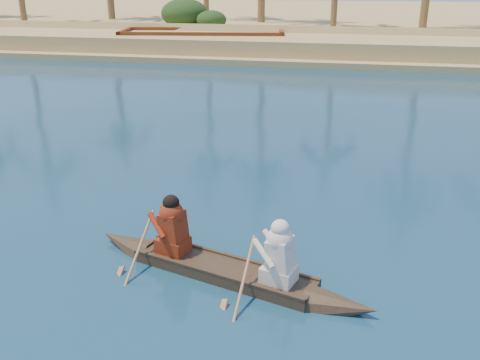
# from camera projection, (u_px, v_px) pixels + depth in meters

# --- Properties ---
(ground) EXTENTS (160.00, 160.00, 0.00)m
(ground) POSITION_uv_depth(u_px,v_px,m) (342.00, 282.00, 9.26)
(ground) COLOR #0A2346
(ground) RESTS_ON ground
(sandy_embankment) EXTENTS (150.00, 51.00, 1.50)m
(sandy_embankment) POSITION_uv_depth(u_px,v_px,m) (354.00, 22.00, 51.91)
(sandy_embankment) COLOR tan
(sandy_embankment) RESTS_ON ground
(shrub_cluster) EXTENTS (100.00, 6.00, 2.40)m
(shrub_cluster) POSITION_uv_depth(u_px,v_px,m) (354.00, 31.00, 37.61)
(shrub_cluster) COLOR #1A3413
(shrub_cluster) RESTS_ON ground
(canoe) EXTENTS (5.49, 2.33, 1.52)m
(canoe) POSITION_uv_depth(u_px,v_px,m) (223.00, 261.00, 9.37)
(canoe) COLOR #3C2E21
(canoe) RESTS_ON ground
(barge_mid) EXTENTS (11.08, 5.11, 1.78)m
(barge_mid) POSITION_uv_depth(u_px,v_px,m) (203.00, 43.00, 35.51)
(barge_mid) COLOR brown
(barge_mid) RESTS_ON ground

